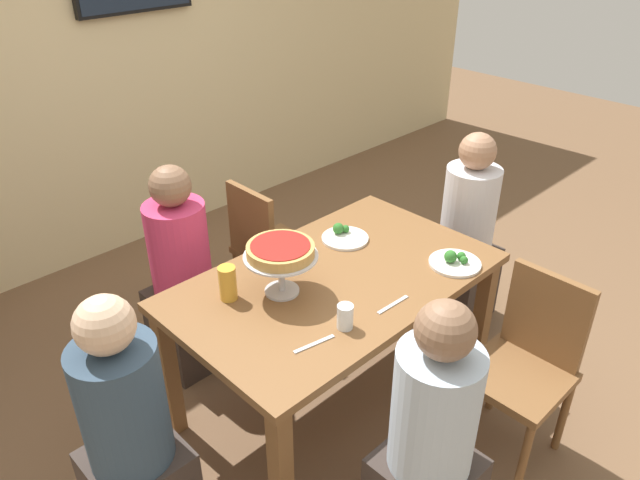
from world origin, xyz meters
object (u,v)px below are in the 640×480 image
diner_far_left (184,285)px  salad_plate_far_diner (344,236)px  diner_near_left (429,453)px  water_glass_clear_near (345,317)px  cutlery_fork_near (314,344)px  chair_near_right (527,360)px  dining_table (335,295)px  beer_glass_amber_tall (228,283)px  deep_dish_pizza_stand (281,254)px  salad_plate_near_diner (455,261)px  cutlery_knife_near (393,305)px  diner_head_west (132,447)px  chair_far_right (268,245)px  diner_head_east (465,242)px

diner_far_left → salad_plate_far_diner: (0.62, -0.54, 0.26)m
diner_near_left → water_glass_clear_near: 0.58m
salad_plate_far_diner → cutlery_fork_near: salad_plate_far_diner is taller
diner_near_left → chair_near_right: (0.71, 0.01, -0.01)m
diner_far_left → water_glass_clear_near: (0.11, -1.02, 0.30)m
dining_table → water_glass_clear_near: 0.39m
diner_far_left → beer_glass_amber_tall: 0.64m
diner_near_left → deep_dish_pizza_stand: bearing=-3.7°
diner_far_left → salad_plate_near_diner: diner_far_left is taller
water_glass_clear_near → cutlery_knife_near: 0.26m
diner_head_west → deep_dish_pizza_stand: size_ratio=3.64×
dining_table → beer_glass_amber_tall: beer_glass_amber_tall is taller
salad_plate_near_diner → cutlery_fork_near: bearing=176.9°
diner_far_left → chair_far_right: 0.57m
dining_table → chair_near_right: size_ratio=1.70×
chair_near_right → diner_far_left: bearing=26.3°
dining_table → cutlery_fork_near: (-0.39, -0.27, 0.10)m
diner_near_left → diner_head_west: 1.07m
diner_head_east → beer_glass_amber_tall: size_ratio=7.46×
diner_head_east → chair_near_right: (-0.65, -0.75, -0.01)m
beer_glass_amber_tall → deep_dish_pizza_stand: bearing=-32.5°
chair_near_right → dining_table: bearing=28.0°
diner_near_left → chair_far_right: bearing=-19.1°
dining_table → diner_head_east: size_ratio=1.28×
chair_near_right → beer_glass_amber_tall: 1.33m
chair_far_right → cutlery_knife_near: size_ratio=4.83×
diner_head_west → cutlery_knife_near: diner_head_west is taller
diner_head_west → salad_plate_near_diner: diner_head_west is taller
water_glass_clear_near → cutlery_knife_near: bearing=-9.0°
dining_table → deep_dish_pizza_stand: size_ratio=4.68×
chair_far_right → beer_glass_amber_tall: bearing=-50.2°
dining_table → chair_near_right: bearing=-62.0°
dining_table → water_glass_clear_near: size_ratio=14.13×
diner_far_left → diner_head_west: bearing=-43.5°
chair_far_right → salad_plate_near_diner: bearing=12.6°
diner_near_left → cutlery_fork_near: size_ratio=6.39×
salad_plate_far_diner → water_glass_clear_near: (-0.50, -0.49, 0.04)m
diner_head_east → salad_plate_far_diner: diner_head_east is taller
diner_head_east → chair_far_right: (-0.82, 0.77, -0.01)m
diner_far_left → diner_near_left: 1.52m
diner_far_left → diner_near_left: size_ratio=1.00×
chair_near_right → beer_glass_amber_tall: bearing=41.2°
chair_near_right → cutlery_fork_near: size_ratio=4.83×
cutlery_knife_near → cutlery_fork_near: bearing=175.4°
diner_head_east → salad_plate_far_diner: (-0.78, 0.22, 0.26)m
diner_head_west → beer_glass_amber_tall: bearing=18.3°
deep_dish_pizza_stand → beer_glass_amber_tall: deep_dish_pizza_stand is taller
diner_far_left → beer_glass_amber_tall: diner_far_left is taller
diner_head_west → deep_dish_pizza_stand: bearing=5.7°
deep_dish_pizza_stand → cutlery_knife_near: deep_dish_pizza_stand is taller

